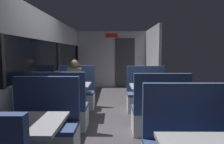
{
  "coord_description": "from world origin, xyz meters",
  "views": [
    {
      "loc": [
        0.08,
        -4.06,
        1.45
      ],
      "look_at": [
        0.04,
        1.38,
        0.9
      ],
      "focal_mm": 31.81,
      "sensor_mm": 36.0,
      "label": 1
    }
  ],
  "objects": [
    {
      "name": "carriage_aisle_panel_right",
      "position": [
        1.45,
        3.0,
        1.15
      ],
      "size": [
        0.08,
        2.4,
        2.3
      ],
      "primitive_type": "cube",
      "color": "#B2B2B7",
      "rests_on": "ground_plane"
    },
    {
      "name": "bench_rear_aisle_facing_entry",
      "position": [
        0.89,
        0.77,
        0.33
      ],
      "size": [
        0.95,
        0.5,
        1.1
      ],
      "color": "silver",
      "rests_on": "ground_plane"
    },
    {
      "name": "carriage_window_panel_left",
      "position": [
        -1.45,
        0.0,
        1.11
      ],
      "size": [
        0.09,
        8.48,
        2.3
      ],
      "color": "#B2B2B7",
      "rests_on": "ground_plane"
    },
    {
      "name": "carriage_end_bulkhead",
      "position": [
        0.06,
        4.19,
        1.14
      ],
      "size": [
        2.9,
        0.11,
        2.3
      ],
      "color": "#B2B2B7",
      "rests_on": "ground_plane"
    },
    {
      "name": "dining_table_mid_window",
      "position": [
        -0.89,
        0.27,
        0.64
      ],
      "size": [
        0.9,
        0.7,
        0.74
      ],
      "color": "#9E9EA3",
      "rests_on": "ground_plane"
    },
    {
      "name": "dining_table_near_window",
      "position": [
        -0.89,
        -2.09,
        0.64
      ],
      "size": [
        0.9,
        0.7,
        0.74
      ],
      "color": "#9E9EA3",
      "rests_on": "ground_plane"
    },
    {
      "name": "bench_near_window_facing_entry",
      "position": [
        -0.89,
        -1.39,
        0.33
      ],
      "size": [
        0.95,
        0.5,
        1.1
      ],
      "color": "silver",
      "rests_on": "ground_plane"
    },
    {
      "name": "dining_table_rear_aisle",
      "position": [
        0.89,
        0.07,
        0.64
      ],
      "size": [
        0.9,
        0.7,
        0.74
      ],
      "color": "#9E9EA3",
      "rests_on": "ground_plane"
    },
    {
      "name": "ground_plane",
      "position": [
        0.0,
        0.0,
        -0.01
      ],
      "size": [
        3.3,
        9.2,
        0.02
      ],
      "primitive_type": "cube",
      "color": "#423F44"
    },
    {
      "name": "seated_passenger",
      "position": [
        -0.89,
        0.9,
        0.54
      ],
      "size": [
        0.47,
        0.55,
        1.26
      ],
      "color": "#26262D",
      "rests_on": "ground_plane"
    },
    {
      "name": "coffee_cup_primary",
      "position": [
        -0.7,
        0.12,
        0.79
      ],
      "size": [
        0.07,
        0.07,
        0.09
      ],
      "color": "white",
      "rests_on": "dining_table_mid_window"
    },
    {
      "name": "bench_rear_aisle_facing_end",
      "position": [
        0.89,
        -0.63,
        0.33
      ],
      "size": [
        0.95,
        0.5,
        1.1
      ],
      "color": "silver",
      "rests_on": "ground_plane"
    },
    {
      "name": "bench_mid_window_facing_entry",
      "position": [
        -0.89,
        0.97,
        0.33
      ],
      "size": [
        0.95,
        0.5,
        1.1
      ],
      "color": "silver",
      "rests_on": "ground_plane"
    },
    {
      "name": "bench_mid_window_facing_end",
      "position": [
        -0.89,
        -0.43,
        0.33
      ],
      "size": [
        0.95,
        0.5,
        1.1
      ],
      "color": "silver",
      "rests_on": "ground_plane"
    }
  ]
}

